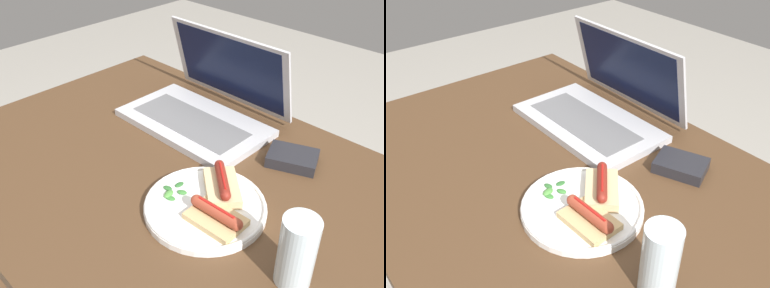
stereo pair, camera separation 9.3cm
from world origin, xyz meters
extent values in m
cube|color=#4C331E|center=(0.00, 0.00, 0.76)|extent=(1.09, 0.78, 0.04)
cylinder|color=#4C331E|center=(-0.46, 0.31, 0.37)|extent=(0.05, 0.05, 0.74)
cube|color=#B7B7BC|center=(-0.09, 0.17, 0.79)|extent=(0.38, 0.22, 0.02)
cube|color=slate|center=(-0.09, 0.16, 0.79)|extent=(0.31, 0.12, 0.00)
cube|color=#B7B7BC|center=(-0.09, 0.31, 0.89)|extent=(0.38, 0.06, 0.20)
cube|color=#0C1433|center=(-0.09, 0.31, 0.90)|extent=(0.34, 0.05, 0.18)
cylinder|color=white|center=(0.15, -0.04, 0.78)|extent=(0.24, 0.24, 0.01)
torus|color=white|center=(0.15, -0.04, 0.79)|extent=(0.24, 0.24, 0.01)
cube|color=tan|center=(0.20, -0.06, 0.80)|extent=(0.11, 0.08, 0.01)
cylinder|color=#9E3D28|center=(0.20, -0.06, 0.81)|extent=(0.10, 0.03, 0.02)
sphere|color=#9E3D28|center=(0.25, -0.06, 0.81)|extent=(0.02, 0.02, 0.02)
sphere|color=#9E3D28|center=(0.15, -0.06, 0.81)|extent=(0.02, 0.02, 0.02)
cylinder|color=red|center=(0.20, -0.06, 0.82)|extent=(0.08, 0.01, 0.01)
cube|color=#D6B784|center=(0.15, 0.01, 0.80)|extent=(0.13, 0.13, 0.02)
cylinder|color=maroon|center=(0.15, 0.01, 0.82)|extent=(0.09, 0.08, 0.02)
sphere|color=maroon|center=(0.11, 0.05, 0.82)|extent=(0.02, 0.02, 0.02)
sphere|color=maroon|center=(0.19, -0.02, 0.82)|extent=(0.02, 0.02, 0.02)
cylinder|color=red|center=(0.15, 0.01, 0.83)|extent=(0.07, 0.06, 0.01)
ellipsoid|color=#387A33|center=(0.09, -0.08, 0.79)|extent=(0.02, 0.02, 0.01)
ellipsoid|color=#387A33|center=(0.10, -0.05, 0.79)|extent=(0.02, 0.02, 0.01)
ellipsoid|color=#2D662D|center=(0.07, -0.06, 0.79)|extent=(0.02, 0.02, 0.01)
ellipsoid|color=#4C8E3D|center=(0.08, -0.07, 0.79)|extent=(0.02, 0.03, 0.01)
ellipsoid|color=#2D662D|center=(0.07, -0.03, 0.79)|extent=(0.01, 0.02, 0.00)
cylinder|color=silver|center=(0.37, -0.06, 0.84)|extent=(0.06, 0.06, 0.13)
cube|color=#232328|center=(0.19, 0.21, 0.79)|extent=(0.13, 0.12, 0.03)
camera|label=1|loc=(0.57, -0.51, 1.35)|focal=40.00mm
camera|label=2|loc=(0.64, -0.44, 1.35)|focal=40.00mm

